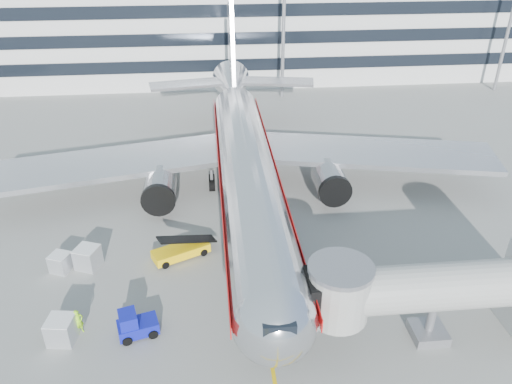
{
  "coord_description": "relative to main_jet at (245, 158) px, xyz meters",
  "views": [
    {
      "loc": [
        -3.1,
        -30.86,
        24.35
      ],
      "look_at": [
        0.46,
        5.44,
        4.0
      ],
      "focal_mm": 35.0,
      "sensor_mm": 36.0,
      "label": 1
    }
  ],
  "objects": [
    {
      "name": "jet_bridge",
      "position": [
        12.18,
        -19.72,
        -0.36
      ],
      "size": [
        17.8,
        4.5,
        7.0
      ],
      "color": "silver",
      "rests_on": "ground"
    },
    {
      "name": "belt_loader",
      "position": [
        -5.94,
        -9.32,
        -3.58
      ],
      "size": [
        4.83,
        3.41,
        2.3
      ],
      "color": "yellow",
      "rests_on": "ground"
    },
    {
      "name": "ground",
      "position": [
        0.0,
        -11.72,
        -4.23
      ],
      "size": [
        180.0,
        180.0,
        0.0
      ],
      "primitive_type": "plane",
      "color": "gray",
      "rests_on": "ground"
    },
    {
      "name": "baggage_tug",
      "position": [
        -8.63,
        -17.67,
        -3.39
      ],
      "size": [
        2.89,
        2.21,
        1.95
      ],
      "color": "#0E149A",
      "rests_on": "ground"
    },
    {
      "name": "lead_in_line",
      "position": [
        0.0,
        -1.72,
        -4.23
      ],
      "size": [
        0.25,
        70.0,
        0.01
      ],
      "primitive_type": "cube",
      "color": "yellow",
      "rests_on": "ground"
    },
    {
      "name": "cargo_container_left",
      "position": [
        -13.14,
        -9.88,
        -3.35
      ],
      "size": [
        2.14,
        2.14,
        1.76
      ],
      "color": "silver",
      "rests_on": "ground"
    },
    {
      "name": "cargo_container_front",
      "position": [
        -13.3,
        -17.69,
        -3.35
      ],
      "size": [
        1.87,
        1.87,
        1.76
      ],
      "color": "silver",
      "rests_on": "ground"
    },
    {
      "name": "ramp_worker",
      "position": [
        -12.34,
        -17.11,
        -3.31
      ],
      "size": [
        0.8,
        0.77,
        1.85
      ],
      "primitive_type": "imported",
      "rotation": [
        0.0,
        0.0,
        0.7
      ],
      "color": "#98EF19",
      "rests_on": "ground"
    },
    {
      "name": "main_jet",
      "position": [
        0.0,
        0.0,
        0.0
      ],
      "size": [
        50.95,
        48.7,
        16.06
      ],
      "color": "silver",
      "rests_on": "ground"
    },
    {
      "name": "cargo_container_right",
      "position": [
        -15.17,
        -10.15,
        -3.49
      ],
      "size": [
        1.8,
        1.8,
        1.47
      ],
      "color": "silver",
      "rests_on": "ground"
    },
    {
      "name": "terminal",
      "position": [
        0.0,
        46.23,
        3.57
      ],
      "size": [
        150.0,
        24.25,
        15.6
      ],
      "color": "silver",
      "rests_on": "ground"
    }
  ]
}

